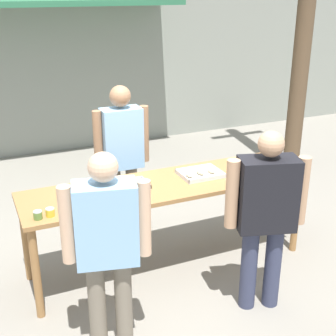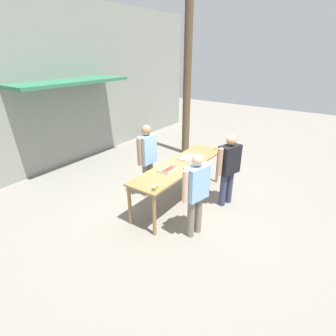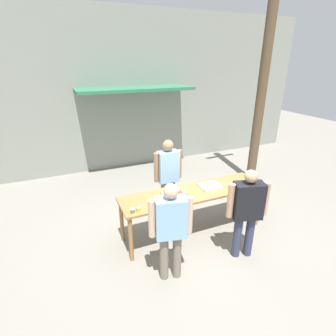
# 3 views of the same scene
# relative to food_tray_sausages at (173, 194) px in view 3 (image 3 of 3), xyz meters

# --- Properties ---
(ground_plane) EXTENTS (24.00, 24.00, 0.00)m
(ground_plane) POSITION_rel_food_tray_sausages_xyz_m (0.40, -0.04, -0.91)
(ground_plane) COLOR gray
(building_facade_back) EXTENTS (12.00, 1.11, 4.50)m
(building_facade_back) POSITION_rel_food_tray_sausages_xyz_m (0.40, 3.94, 1.35)
(building_facade_back) COLOR gray
(building_facade_back) RESTS_ON ground
(serving_table) EXTENTS (2.77, 0.73, 0.89)m
(serving_table) POSITION_rel_food_tray_sausages_xyz_m (0.40, -0.04, -0.11)
(serving_table) COLOR olive
(serving_table) RESTS_ON ground
(food_tray_sausages) EXTENTS (0.41, 0.25, 0.04)m
(food_tray_sausages) POSITION_rel_food_tray_sausages_xyz_m (0.00, 0.00, 0.00)
(food_tray_sausages) COLOR silver
(food_tray_sausages) RESTS_ON serving_table
(food_tray_buns) EXTENTS (0.40, 0.32, 0.06)m
(food_tray_buns) POSITION_rel_food_tray_sausages_xyz_m (0.77, -0.00, 0.00)
(food_tray_buns) COLOR silver
(food_tray_buns) RESTS_ON serving_table
(condiment_jar_mustard) EXTENTS (0.07, 0.07, 0.07)m
(condiment_jar_mustard) POSITION_rel_food_tray_sausages_xyz_m (-0.84, -0.29, 0.02)
(condiment_jar_mustard) COLOR #567A38
(condiment_jar_mustard) RESTS_ON serving_table
(condiment_jar_ketchup) EXTENTS (0.07, 0.07, 0.07)m
(condiment_jar_ketchup) POSITION_rel_food_tray_sausages_xyz_m (-0.74, -0.28, 0.02)
(condiment_jar_ketchup) COLOR gold
(condiment_jar_ketchup) RESTS_ON serving_table
(beer_cup) EXTENTS (0.08, 0.08, 0.11)m
(beer_cup) POSITION_rel_food_tray_sausages_xyz_m (1.65, -0.29, 0.04)
(beer_cup) COLOR #DBC67A
(beer_cup) RESTS_ON serving_table
(person_server_behind_table) EXTENTS (0.61, 0.23, 1.69)m
(person_server_behind_table) POSITION_rel_food_tray_sausages_xyz_m (0.21, 0.72, 0.10)
(person_server_behind_table) COLOR #756B5B
(person_server_behind_table) RESTS_ON ground
(person_customer_holding_hotdog) EXTENTS (0.62, 0.34, 1.61)m
(person_customer_holding_hotdog) POSITION_rel_food_tray_sausages_xyz_m (-0.46, -0.93, 0.04)
(person_customer_holding_hotdog) COLOR #756B5B
(person_customer_holding_hotdog) RESTS_ON ground
(person_customer_with_cup) EXTENTS (0.66, 0.39, 1.60)m
(person_customer_with_cup) POSITION_rel_food_tray_sausages_xyz_m (0.87, -0.96, 0.03)
(person_customer_with_cup) COLOR #333851
(person_customer_with_cup) RESTS_ON ground
(utility_pole) EXTENTS (1.10, 0.24, 6.08)m
(utility_pole) POSITION_rel_food_tray_sausages_xyz_m (3.08, 1.47, 2.21)
(utility_pole) COLOR brown
(utility_pole) RESTS_ON ground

